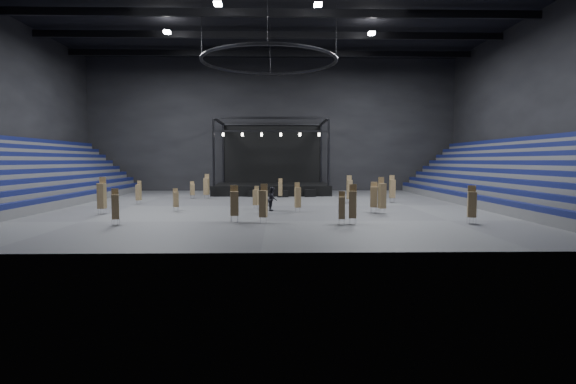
{
  "coord_description": "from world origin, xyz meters",
  "views": [
    {
      "loc": [
        0.78,
        -40.83,
        4.12
      ],
      "look_at": [
        1.64,
        -2.0,
        1.4
      ],
      "focal_mm": 28.0,
      "sensor_mm": 36.0,
      "label": 1
    }
  ],
  "objects_px": {
    "chair_stack_10": "(353,204)",
    "man_center": "(265,202)",
    "chair_stack_4": "(392,188)",
    "chair_stack_6": "(280,188)",
    "chair_stack_3": "(374,196)",
    "chair_stack_9": "(349,189)",
    "chair_stack_13": "(115,206)",
    "chair_stack_16": "(192,189)",
    "crew_member": "(272,199)",
    "flight_case_right": "(310,193)",
    "chair_stack_5": "(176,199)",
    "chair_stack_8": "(263,203)",
    "chair_stack_12": "(234,203)",
    "chair_stack_0": "(206,186)",
    "chair_stack_7": "(256,197)",
    "chair_stack_17": "(342,207)",
    "chair_stack_15": "(139,192)",
    "chair_stack_1": "(472,204)",
    "stage": "(272,182)",
    "flight_case_mid": "(283,194)",
    "chair_stack_14": "(382,195)",
    "flight_case_left": "(252,194)",
    "chair_stack_11": "(102,195)",
    "chair_stack_2": "(298,197)"
  },
  "relations": [
    {
      "from": "chair_stack_10",
      "to": "man_center",
      "type": "distance_m",
      "value": 8.42
    },
    {
      "from": "chair_stack_7",
      "to": "chair_stack_10",
      "type": "height_order",
      "value": "chair_stack_10"
    },
    {
      "from": "chair_stack_6",
      "to": "chair_stack_14",
      "type": "distance_m",
      "value": 15.64
    },
    {
      "from": "stage",
      "to": "flight_case_left",
      "type": "xyz_separation_m",
      "value": [
        -2.18,
        -5.95,
        -1.11
      ]
    },
    {
      "from": "chair_stack_9",
      "to": "chair_stack_13",
      "type": "distance_m",
      "value": 22.62
    },
    {
      "from": "chair_stack_5",
      "to": "man_center",
      "type": "xyz_separation_m",
      "value": [
        7.33,
        -1.87,
        -0.05
      ]
    },
    {
      "from": "flight_case_left",
      "to": "chair_stack_4",
      "type": "relative_size",
      "value": 0.38
    },
    {
      "from": "flight_case_right",
      "to": "chair_stack_12",
      "type": "distance_m",
      "value": 21.94
    },
    {
      "from": "chair_stack_12",
      "to": "chair_stack_1",
      "type": "bearing_deg",
      "value": -11.47
    },
    {
      "from": "chair_stack_11",
      "to": "chair_stack_13",
      "type": "xyz_separation_m",
      "value": [
        3.11,
        -5.83,
        -0.26
      ]
    },
    {
      "from": "chair_stack_1",
      "to": "chair_stack_11",
      "type": "height_order",
      "value": "chair_stack_11"
    },
    {
      "from": "chair_stack_4",
      "to": "chair_stack_16",
      "type": "distance_m",
      "value": 21.18
    },
    {
      "from": "chair_stack_5",
      "to": "chair_stack_8",
      "type": "height_order",
      "value": "chair_stack_8"
    },
    {
      "from": "chair_stack_5",
      "to": "chair_stack_7",
      "type": "bearing_deg",
      "value": -9.92
    },
    {
      "from": "chair_stack_1",
      "to": "stage",
      "type": "bearing_deg",
      "value": 131.36
    },
    {
      "from": "chair_stack_0",
      "to": "chair_stack_14",
      "type": "xyz_separation_m",
      "value": [
        15.88,
        -14.27,
        0.06
      ]
    },
    {
      "from": "stage",
      "to": "chair_stack_9",
      "type": "bearing_deg",
      "value": -60.69
    },
    {
      "from": "chair_stack_10",
      "to": "chair_stack_17",
      "type": "distance_m",
      "value": 0.75
    },
    {
      "from": "flight_case_mid",
      "to": "chair_stack_17",
      "type": "bearing_deg",
      "value": -80.51
    },
    {
      "from": "chair_stack_10",
      "to": "chair_stack_17",
      "type": "height_order",
      "value": "chair_stack_10"
    },
    {
      "from": "flight_case_right",
      "to": "chair_stack_14",
      "type": "distance_m",
      "value": 16.9
    },
    {
      "from": "chair_stack_16",
      "to": "crew_member",
      "type": "height_order",
      "value": "crew_member"
    },
    {
      "from": "flight_case_mid",
      "to": "chair_stack_9",
      "type": "xyz_separation_m",
      "value": [
        6.41,
        -7.07,
        1.0
      ]
    },
    {
      "from": "chair_stack_2",
      "to": "chair_stack_12",
      "type": "distance_m",
      "value": 7.49
    },
    {
      "from": "flight_case_right",
      "to": "chair_stack_5",
      "type": "relative_size",
      "value": 0.68
    },
    {
      "from": "chair_stack_0",
      "to": "chair_stack_13",
      "type": "bearing_deg",
      "value": -85.17
    },
    {
      "from": "chair_stack_4",
      "to": "chair_stack_6",
      "type": "distance_m",
      "value": 11.78
    },
    {
      "from": "chair_stack_5",
      "to": "chair_stack_1",
      "type": "bearing_deg",
      "value": -42.43
    },
    {
      "from": "chair_stack_4",
      "to": "chair_stack_17",
      "type": "bearing_deg",
      "value": -115.83
    },
    {
      "from": "chair_stack_15",
      "to": "man_center",
      "type": "distance_m",
      "value": 14.68
    },
    {
      "from": "chair_stack_1",
      "to": "chair_stack_15",
      "type": "distance_m",
      "value": 29.52
    },
    {
      "from": "chair_stack_1",
      "to": "chair_stack_7",
      "type": "distance_m",
      "value": 17.23
    },
    {
      "from": "chair_stack_15",
      "to": "chair_stack_14",
      "type": "bearing_deg",
      "value": -5.81
    },
    {
      "from": "chair_stack_4",
      "to": "chair_stack_14",
      "type": "height_order",
      "value": "chair_stack_14"
    },
    {
      "from": "flight_case_right",
      "to": "chair_stack_7",
      "type": "bearing_deg",
      "value": -113.51
    },
    {
      "from": "chair_stack_3",
      "to": "flight_case_right",
      "type": "bearing_deg",
      "value": 117.82
    },
    {
      "from": "chair_stack_3",
      "to": "chair_stack_4",
      "type": "xyz_separation_m",
      "value": [
        3.76,
        8.99,
        0.08
      ]
    },
    {
      "from": "chair_stack_4",
      "to": "chair_stack_9",
      "type": "bearing_deg",
      "value": -170.78
    },
    {
      "from": "chair_stack_15",
      "to": "chair_stack_16",
      "type": "relative_size",
      "value": 1.18
    },
    {
      "from": "chair_stack_1",
      "to": "man_center",
      "type": "relative_size",
      "value": 1.33
    },
    {
      "from": "chair_stack_8",
      "to": "chair_stack_3",
      "type": "bearing_deg",
      "value": 46.66
    },
    {
      "from": "stage",
      "to": "chair_stack_15",
      "type": "distance_m",
      "value": 18.89
    },
    {
      "from": "chair_stack_6",
      "to": "chair_stack_15",
      "type": "height_order",
      "value": "chair_stack_6"
    },
    {
      "from": "flight_case_left",
      "to": "chair_stack_11",
      "type": "bearing_deg",
      "value": -122.79
    },
    {
      "from": "stage",
      "to": "chair_stack_9",
      "type": "distance_m",
      "value": 15.77
    },
    {
      "from": "chair_stack_5",
      "to": "chair_stack_8",
      "type": "bearing_deg",
      "value": -66.38
    },
    {
      "from": "chair_stack_8",
      "to": "chair_stack_12",
      "type": "relative_size",
      "value": 1.05
    },
    {
      "from": "stage",
      "to": "chair_stack_12",
      "type": "distance_m",
      "value": 27.21
    },
    {
      "from": "flight_case_right",
      "to": "chair_stack_10",
      "type": "bearing_deg",
      "value": -86.92
    },
    {
      "from": "chair_stack_12",
      "to": "chair_stack_13",
      "type": "relative_size",
      "value": 1.06
    }
  ]
}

